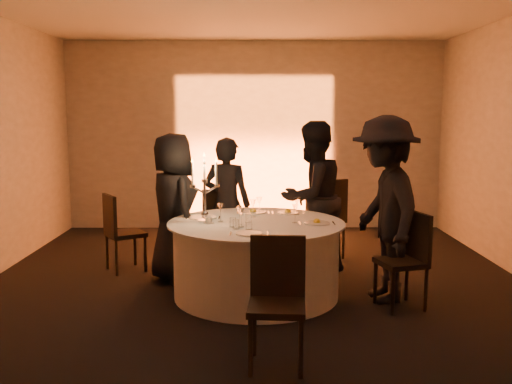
{
  "coord_description": "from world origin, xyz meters",
  "views": [
    {
      "loc": [
        -0.04,
        -5.69,
        1.87
      ],
      "look_at": [
        0.0,
        0.2,
        1.05
      ],
      "focal_mm": 40.0,
      "sensor_mm": 36.0,
      "label": 1
    }
  ],
  "objects_px": {
    "chair_back_right": "(327,214)",
    "chair_front": "(277,293)",
    "banquet_table": "(256,259)",
    "candelabra": "(205,198)",
    "guest_left": "(173,208)",
    "guest_back_right": "(312,198)",
    "chair_back_left": "(221,221)",
    "guest_right": "(385,209)",
    "chair_right": "(408,255)",
    "guest_back_left": "(227,204)",
    "chair_left": "(119,228)",
    "coffee_cup": "(209,220)"
  },
  "relations": [
    {
      "from": "chair_back_right",
      "to": "chair_front",
      "type": "bearing_deg",
      "value": 46.7
    },
    {
      "from": "banquet_table",
      "to": "candelabra",
      "type": "relative_size",
      "value": 2.55
    },
    {
      "from": "guest_left",
      "to": "guest_back_right",
      "type": "bearing_deg",
      "value": -107.79
    },
    {
      "from": "banquet_table",
      "to": "chair_back_right",
      "type": "xyz_separation_m",
      "value": [
        0.91,
        1.48,
        0.2
      ]
    },
    {
      "from": "chair_back_left",
      "to": "guest_left",
      "type": "height_order",
      "value": "guest_left"
    },
    {
      "from": "guest_left",
      "to": "guest_right",
      "type": "xyz_separation_m",
      "value": [
        2.19,
        -0.66,
        0.1
      ]
    },
    {
      "from": "chair_right",
      "to": "guest_back_left",
      "type": "height_order",
      "value": "guest_back_left"
    },
    {
      "from": "chair_left",
      "to": "candelabra",
      "type": "relative_size",
      "value": 1.31
    },
    {
      "from": "chair_back_right",
      "to": "candelabra",
      "type": "relative_size",
      "value": 1.47
    },
    {
      "from": "guest_left",
      "to": "candelabra",
      "type": "distance_m",
      "value": 0.67
    },
    {
      "from": "guest_back_left",
      "to": "guest_back_right",
      "type": "relative_size",
      "value": 0.89
    },
    {
      "from": "guest_back_right",
      "to": "chair_left",
      "type": "bearing_deg",
      "value": -38.48
    },
    {
      "from": "coffee_cup",
      "to": "guest_left",
      "type": "bearing_deg",
      "value": 126.55
    },
    {
      "from": "coffee_cup",
      "to": "candelabra",
      "type": "xyz_separation_m",
      "value": [
        -0.05,
        0.08,
        0.22
      ]
    },
    {
      "from": "banquet_table",
      "to": "candelabra",
      "type": "distance_m",
      "value": 0.82
    },
    {
      "from": "chair_right",
      "to": "guest_right",
      "type": "relative_size",
      "value": 0.5
    },
    {
      "from": "banquet_table",
      "to": "coffee_cup",
      "type": "xyz_separation_m",
      "value": [
        -0.48,
        -0.06,
        0.42
      ]
    },
    {
      "from": "chair_back_right",
      "to": "guest_right",
      "type": "distance_m",
      "value": 1.69
    },
    {
      "from": "chair_back_right",
      "to": "guest_back_right",
      "type": "height_order",
      "value": "guest_back_right"
    },
    {
      "from": "coffee_cup",
      "to": "guest_right",
      "type": "bearing_deg",
      "value": -2.31
    },
    {
      "from": "chair_back_left",
      "to": "guest_back_left",
      "type": "height_order",
      "value": "guest_back_left"
    },
    {
      "from": "candelabra",
      "to": "guest_back_right",
      "type": "bearing_deg",
      "value": 35.68
    },
    {
      "from": "banquet_table",
      "to": "coffee_cup",
      "type": "bearing_deg",
      "value": -172.53
    },
    {
      "from": "chair_back_left",
      "to": "guest_right",
      "type": "relative_size",
      "value": 0.5
    },
    {
      "from": "banquet_table",
      "to": "candelabra",
      "type": "xyz_separation_m",
      "value": [
        -0.52,
        0.02,
        0.63
      ]
    },
    {
      "from": "banquet_table",
      "to": "chair_front",
      "type": "xyz_separation_m",
      "value": [
        0.14,
        -1.59,
        0.15
      ]
    },
    {
      "from": "chair_left",
      "to": "chair_right",
      "type": "distance_m",
      "value": 3.32
    },
    {
      "from": "chair_back_right",
      "to": "chair_back_left",
      "type": "bearing_deg",
      "value": -23.84
    },
    {
      "from": "guest_left",
      "to": "guest_back_left",
      "type": "height_order",
      "value": "guest_left"
    },
    {
      "from": "chair_back_left",
      "to": "candelabra",
      "type": "relative_size",
      "value": 1.31
    },
    {
      "from": "chair_left",
      "to": "guest_back_right",
      "type": "xyz_separation_m",
      "value": [
        2.27,
        -0.05,
        0.37
      ]
    },
    {
      "from": "chair_right",
      "to": "guest_back_left",
      "type": "bearing_deg",
      "value": -142.39
    },
    {
      "from": "guest_left",
      "to": "coffee_cup",
      "type": "xyz_separation_m",
      "value": [
        0.44,
        -0.59,
        -0.03
      ]
    },
    {
      "from": "chair_left",
      "to": "guest_right",
      "type": "relative_size",
      "value": 0.5
    },
    {
      "from": "chair_right",
      "to": "guest_left",
      "type": "xyz_separation_m",
      "value": [
        -2.37,
        0.88,
        0.31
      ]
    },
    {
      "from": "coffee_cup",
      "to": "candelabra",
      "type": "bearing_deg",
      "value": 119.51
    },
    {
      "from": "chair_back_right",
      "to": "coffee_cup",
      "type": "distance_m",
      "value": 2.09
    },
    {
      "from": "banquet_table",
      "to": "guest_right",
      "type": "height_order",
      "value": "guest_right"
    },
    {
      "from": "coffee_cup",
      "to": "candelabra",
      "type": "relative_size",
      "value": 0.16
    },
    {
      "from": "coffee_cup",
      "to": "candelabra",
      "type": "distance_m",
      "value": 0.24
    },
    {
      "from": "chair_back_right",
      "to": "guest_back_left",
      "type": "bearing_deg",
      "value": -8.38
    },
    {
      "from": "guest_left",
      "to": "chair_back_left",
      "type": "bearing_deg",
      "value": -60.21
    },
    {
      "from": "chair_right",
      "to": "guest_right",
      "type": "distance_m",
      "value": 0.5
    },
    {
      "from": "chair_back_left",
      "to": "guest_back_right",
      "type": "xyz_separation_m",
      "value": [
        1.09,
        -0.49,
        0.37
      ]
    },
    {
      "from": "chair_back_right",
      "to": "candelabra",
      "type": "bearing_deg",
      "value": 16.33
    },
    {
      "from": "guest_right",
      "to": "chair_front",
      "type": "bearing_deg",
      "value": -43.73
    },
    {
      "from": "chair_left",
      "to": "chair_right",
      "type": "relative_size",
      "value": 1.0
    },
    {
      "from": "chair_front",
      "to": "guest_back_right",
      "type": "relative_size",
      "value": 0.54
    },
    {
      "from": "coffee_cup",
      "to": "guest_back_left",
      "type": "bearing_deg",
      "value": 82.71
    },
    {
      "from": "chair_front",
      "to": "guest_back_left",
      "type": "relative_size",
      "value": 0.6
    }
  ]
}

